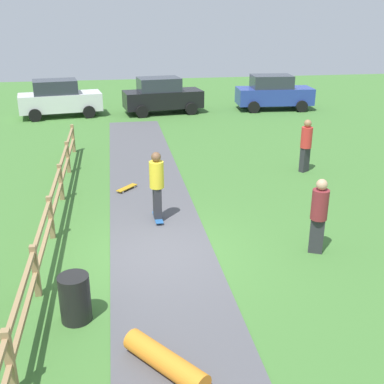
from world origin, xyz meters
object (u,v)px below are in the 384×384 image
Objects in this scene: skater_riding at (157,183)px; bystander_red at (306,143)px; parked_car_black at (162,96)px; parked_car_white at (59,98)px; skater_fallen at (162,364)px; trash_bin at (75,298)px; parked_car_blue at (273,92)px; skateboard_loose at (127,188)px; bystander_maroon at (319,213)px.

skater_riding is 1.03× the size of bystander_red.
parked_car_white is at bearing -179.99° from parked_car_black.
parked_car_black reaches higher than bystander_red.
parked_car_black is (1.59, 14.14, -0.12)m from skater_riding.
skater_fallen is at bearing -95.95° from parked_car_black.
parked_car_blue is at bearing 61.79° from trash_bin.
parked_car_white is (-9.28, 10.83, -0.06)m from bystander_red.
skateboard_loose is at bearing 107.02° from skater_riding.
skater_riding is at bearing -119.22° from parked_car_blue.
skater_fallen is 0.82× the size of bystander_maroon.
skater_fallen is at bearing -123.25° from bystander_red.
trash_bin is 18.34m from parked_car_white.
skater_riding is at bearing -72.98° from skateboard_loose.
skateboard_loose is 14.61m from parked_car_blue.
parked_car_white reaches higher than trash_bin.
bystander_maroon is at bearing 40.62° from skater_fallen.
parked_car_blue reaches higher than bystander_maroon.
bystander_maroon is at bearing -66.13° from parked_car_white.
parked_car_black is 1.02× the size of parked_car_blue.
bystander_red reaches higher than trash_bin.
skater_riding is 1.28× the size of skater_fallen.
skateboard_loose is 12.15m from parked_car_white.
skater_fallen is 20.17m from parked_car_white.
skateboard_loose is 0.17× the size of parked_car_black.
skater_riding is at bearing 65.41° from trash_bin.
skater_fallen is 0.34× the size of parked_car_black.
parked_car_blue is (11.75, 0.01, 0.00)m from parked_car_white.
bystander_maroon is at bearing -34.12° from skater_riding.
skater_fallen is at bearing -94.78° from skater_riding.
parked_car_black is (3.46, 18.23, 0.51)m from trash_bin.
skater_fallen reaches higher than skateboard_loose.
parked_car_white is 1.02× the size of parked_car_blue.
trash_bin is 5.64m from bystander_maroon.
bystander_red is 11.50m from parked_car_black.
bystander_maroon is at bearing -109.31° from bystander_red.
bystander_maroon is 18.03m from parked_car_white.
skater_fallen is at bearing -88.15° from skateboard_loose.
parked_car_white reaches higher than skater_riding.
bystander_red is at bearing 70.69° from bystander_maroon.
trash_bin is at bearing -134.69° from bystander_red.
parked_car_white reaches higher than skateboard_loose.
bystander_maroon is 0.42× the size of parked_car_blue.
parked_car_blue reaches higher than skater_riding.
bystander_maroon is 16.60m from parked_car_black.
trash_bin is 0.49× the size of bystander_red.
parked_car_black reaches higher than skater_fallen.
parked_car_blue is (7.92, 14.15, -0.12)m from skater_riding.
parked_car_white is 1.01× the size of parked_car_black.
skater_riding is 16.22m from parked_car_blue.
skater_riding reaches higher than skater_fallen.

